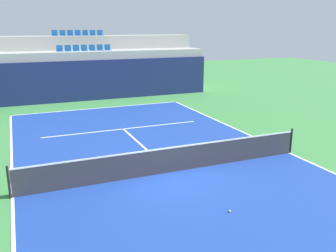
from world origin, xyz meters
The scene contains 14 objects.
ground_plane centered at (0.00, 0.00, 0.00)m, with size 80.00×80.00×0.00m, color #387A3D.
court_surface centered at (0.00, 0.00, 0.01)m, with size 11.00×24.00×0.01m, color navy.
baseline_far centered at (0.00, 11.95, 0.01)m, with size 11.00×0.10×0.00m, color white.
sideline_left centered at (-5.45, 0.00, 0.01)m, with size 0.10×24.00×0.00m, color white.
sideline_right centered at (5.45, 0.00, 0.01)m, with size 0.10×24.00×0.00m, color white.
service_line_far centered at (0.00, 6.40, 0.01)m, with size 8.26×0.10×0.00m, color white.
centre_service_line centered at (0.00, 3.20, 0.01)m, with size 0.10×6.40×0.00m, color white.
back_wall centered at (0.00, 14.92, 1.44)m, with size 18.45×0.30×2.89m, color navy.
stands_tier_lower centered at (0.00, 16.27, 1.74)m, with size 18.45×2.40×3.47m, color #9E9E99.
stands_tier_upper centered at (0.00, 18.67, 2.26)m, with size 18.45×2.40×4.52m, color #9E9E99.
seating_row_lower centered at (0.00, 16.37, 3.60)m, with size 3.98×0.44×0.44m.
seating_row_upper centered at (0.00, 18.77, 4.64)m, with size 3.98×0.44×0.44m.
tennis_net centered at (0.00, 0.00, 0.51)m, with size 11.08×0.08×1.07m.
tennis_ball_0 centered at (0.34, -3.44, 0.04)m, with size 0.07×0.07×0.07m, color #CCE033.
Camera 1 is at (-5.01, -11.58, 5.20)m, focal length 39.18 mm.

